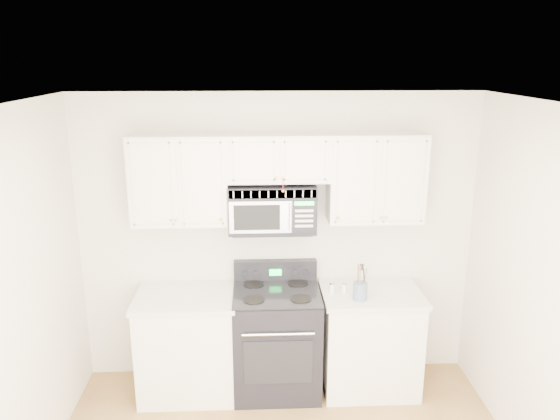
{
  "coord_description": "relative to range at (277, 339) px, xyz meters",
  "views": [
    {
      "loc": [
        -0.19,
        -2.86,
        2.89
      ],
      "look_at": [
        0.0,
        1.3,
        1.7
      ],
      "focal_mm": 35.0,
      "sensor_mm": 36.0,
      "label": 1
    }
  ],
  "objects": [
    {
      "name": "shaker_salt",
      "position": [
        0.47,
        -0.03,
        0.49
      ],
      "size": [
        0.04,
        0.04,
        0.1
      ],
      "color": "silver",
      "rests_on": "base_cabinet_right"
    },
    {
      "name": "range",
      "position": [
        0.0,
        0.0,
        0.0
      ],
      "size": [
        0.74,
        0.68,
        1.12
      ],
      "color": "black",
      "rests_on": "ground"
    },
    {
      "name": "shaker_pepper",
      "position": [
        0.58,
        -0.01,
        0.48
      ],
      "size": [
        0.04,
        0.04,
        0.09
      ],
      "color": "silver",
      "rests_on": "base_cabinet_right"
    },
    {
      "name": "base_cabinet_right",
      "position": [
        0.82,
        0.0,
        -0.06
      ],
      "size": [
        0.86,
        0.65,
        0.92
      ],
      "color": "silver",
      "rests_on": "ground"
    },
    {
      "name": "utensil_crock",
      "position": [
        0.69,
        -0.15,
        0.52
      ],
      "size": [
        0.12,
        0.12,
        0.32
      ],
      "color": "slate",
      "rests_on": "base_cabinet_right"
    },
    {
      "name": "upper_cabinets",
      "position": [
        0.02,
        0.15,
        1.45
      ],
      "size": [
        2.44,
        0.37,
        0.75
      ],
      "color": "silver",
      "rests_on": "ground"
    },
    {
      "name": "room",
      "position": [
        0.02,
        -1.44,
        0.82
      ],
      "size": [
        3.51,
        3.51,
        2.61
      ],
      "color": "olive",
      "rests_on": "ground"
    },
    {
      "name": "base_cabinet_left",
      "position": [
        -0.78,
        0.0,
        -0.06
      ],
      "size": [
        0.86,
        0.65,
        0.92
      ],
      "color": "silver",
      "rests_on": "ground"
    },
    {
      "name": "microwave",
      "position": [
        -0.03,
        0.13,
        1.17
      ],
      "size": [
        0.73,
        0.41,
        0.4
      ],
      "color": "black",
      "rests_on": "ground"
    }
  ]
}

